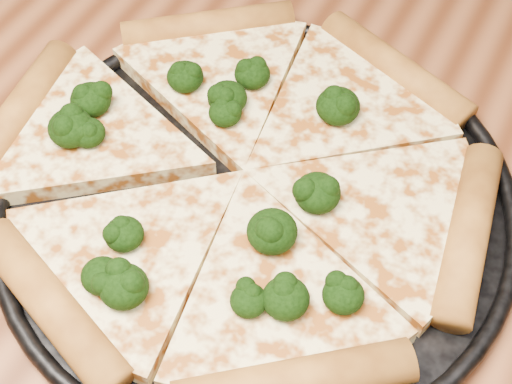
% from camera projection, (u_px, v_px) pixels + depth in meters
% --- Properties ---
extents(dining_table, '(1.20, 0.90, 0.75)m').
position_uv_depth(dining_table, '(197.00, 309.00, 0.59)').
color(dining_table, brown).
rests_on(dining_table, ground).
extents(pizza_pan, '(0.37, 0.37, 0.02)m').
position_uv_depth(pizza_pan, '(256.00, 199.00, 0.53)').
color(pizza_pan, black).
rests_on(pizza_pan, dining_table).
extents(pizza, '(0.39, 0.38, 0.03)m').
position_uv_depth(pizza, '(239.00, 172.00, 0.54)').
color(pizza, '#FFE79C').
rests_on(pizza, pizza_pan).
extents(broccoli_florets, '(0.26, 0.23, 0.03)m').
position_uv_depth(broccoli_florets, '(208.00, 172.00, 0.52)').
color(broccoli_florets, black).
rests_on(broccoli_florets, pizza).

